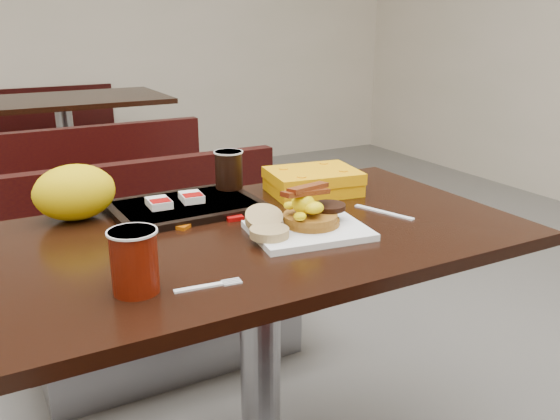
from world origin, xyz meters
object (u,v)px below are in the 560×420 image
bench_far_n (51,142)px  coffee_cup_near (134,262)px  bench_near_n (170,274)px  pancake_stack (311,219)px  hashbrown_sleeve_left (159,203)px  tray (186,206)px  clamshell (313,182)px  fork (199,287)px  paper_bag (74,192)px  table_near (261,371)px  hashbrown_sleeve_right (191,197)px  coffee_cup_far (229,170)px  table_far (69,159)px  knife (384,212)px  bench_far_s (94,190)px  platter (308,231)px

bench_far_n → coffee_cup_near: bearing=-95.5°
bench_near_n → coffee_cup_near: bearing=-110.9°
pancake_stack → hashbrown_sleeve_left: size_ratio=1.80×
tray → clamshell: clamshell is taller
fork → paper_bag: bearing=109.1°
bench_far_n → paper_bag: 3.08m
table_near → coffee_cup_near: coffee_cup_near is taller
hashbrown_sleeve_right → clamshell: (0.34, -0.04, 0.01)m
bench_far_n → paper_bag: size_ratio=5.17×
coffee_cup_near → pancake_stack: bearing=15.2°
coffee_cup_far → tray: bearing=-153.9°
bench_far_n → paper_bag: bearing=-96.6°
pancake_stack → tray: pancake_stack is taller
table_near → table_far: size_ratio=1.00×
knife → paper_bag: size_ratio=0.86×
clamshell → knife: bearing=-66.6°
tray → coffee_cup_far: coffee_cup_far is taller
pancake_stack → fork: pancake_stack is taller
hashbrown_sleeve_right → clamshell: clamshell is taller
bench_near_n → knife: size_ratio=5.98×
tray → paper_bag: (-0.26, 0.06, 0.06)m
pancake_stack → hashbrown_sleeve_left: bearing=132.7°
bench_far_s → clamshell: bearing=-81.2°
table_near → platter: (0.09, -0.08, 0.38)m
bench_far_n → bench_far_s: bearing=-90.0°
bench_far_n → knife: 3.38m
table_far → bench_far_s: size_ratio=1.20×
coffee_cup_near → knife: 0.68m
fork → tray: (0.14, 0.44, 0.01)m
bench_far_n → bench_near_n: bearing=-90.0°
paper_bag → hashbrown_sleeve_left: bearing=-15.8°
bench_far_s → coffee_cup_near: 2.16m
coffee_cup_near → table_far: bearing=83.1°
fork → knife: same height
platter → knife: size_ratio=1.52×
fork → paper_bag: paper_bag is taller
bench_far_s → hashbrown_sleeve_left: size_ratio=13.96×
coffee_cup_near → clamshell: bearing=32.0°
paper_bag → pancake_stack: bearing=-36.9°
bench_far_n → platter: bearing=-88.5°
table_far → paper_bag: bearing=-98.6°
knife → tray: size_ratio=0.46×
bench_near_n → coffee_cup_far: bearing=-81.7°
coffee_cup_near → coffee_cup_far: bearing=50.4°
coffee_cup_near → coffee_cup_far: 0.62m
pancake_stack → fork: size_ratio=1.03×
bench_near_n → platter: platter is taller
knife → hashbrown_sleeve_left: (-0.49, 0.27, 0.02)m
bench_near_n → coffee_cup_near: (-0.34, -0.88, 0.45)m
hashbrown_sleeve_right → tray: bearing=-143.0°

